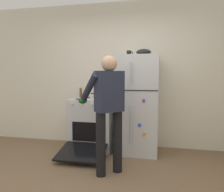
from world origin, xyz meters
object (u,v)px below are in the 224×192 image
(person_cook, at_px, (108,104))
(coffee_mug, at_px, (129,53))
(refrigerator, at_px, (138,104))
(mixing_bowl, at_px, (144,52))
(red_pot, at_px, (100,96))
(stove_range, at_px, (93,124))
(pepper_mill, at_px, (81,92))

(person_cook, distance_m, coffee_mug, 1.27)
(refrigerator, bearing_deg, coffee_mug, 164.17)
(person_cook, relative_size, mixing_bowl, 6.39)
(red_pot, relative_size, coffee_mug, 3.03)
(stove_range, bearing_deg, pepper_mill, 144.01)
(person_cook, height_order, mixing_bowl, mixing_bowl)
(refrigerator, distance_m, red_pot, 0.69)
(stove_range, distance_m, person_cook, 1.18)
(red_pot, bearing_deg, stove_range, 168.66)
(stove_range, distance_m, pepper_mill, 0.67)
(refrigerator, relative_size, mixing_bowl, 6.70)
(stove_range, relative_size, mixing_bowl, 4.88)
(stove_range, xyz_separation_m, coffee_mug, (0.65, 0.07, 1.27))
(coffee_mug, bearing_deg, person_cook, -98.15)
(red_pot, distance_m, coffee_mug, 0.90)
(refrigerator, distance_m, pepper_mill, 1.16)
(stove_range, xyz_separation_m, person_cook, (0.51, -0.93, 0.51))
(refrigerator, relative_size, stove_range, 1.37)
(coffee_mug, bearing_deg, pepper_mill, 171.06)
(mixing_bowl, bearing_deg, red_pot, -176.19)
(person_cook, height_order, coffee_mug, coffee_mug)
(refrigerator, xyz_separation_m, mixing_bowl, (0.08, 0.00, 0.89))
(red_pot, relative_size, mixing_bowl, 1.35)
(refrigerator, xyz_separation_m, stove_range, (-0.83, -0.02, -0.39))
(stove_range, distance_m, red_pot, 0.55)
(red_pot, distance_m, mixing_bowl, 1.06)
(refrigerator, distance_m, mixing_bowl, 0.90)
(stove_range, bearing_deg, red_pot, -11.34)
(pepper_mill, distance_m, mixing_bowl, 1.42)
(stove_range, relative_size, red_pot, 3.60)
(refrigerator, height_order, person_cook, refrigerator)
(person_cook, distance_m, mixing_bowl, 1.29)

